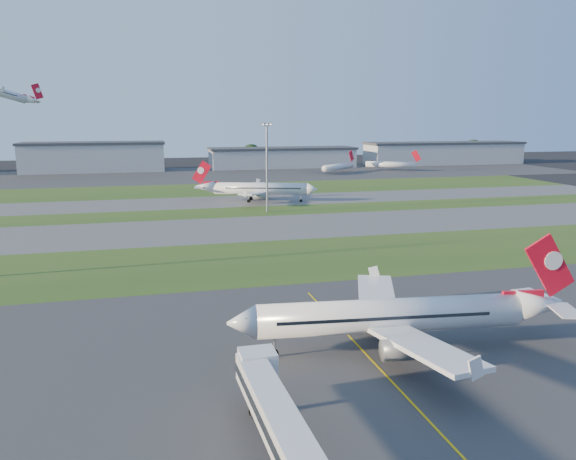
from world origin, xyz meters
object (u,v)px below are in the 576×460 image
object	(u,v)px
jet_bridge	(287,438)
light_mast_centre	(267,162)
airliner_taxiing	(259,189)
mini_jet_far	(391,164)
mini_jet_near	(338,167)
airliner_parked	(392,316)

from	to	relation	value
jet_bridge	light_mast_centre	size ratio (longest dim) A/B	1.04
airliner_taxiing	mini_jet_far	size ratio (longest dim) A/B	1.46
jet_bridge	mini_jet_near	bearing A→B (deg)	69.94
airliner_parked	jet_bridge	bearing A→B (deg)	-124.18
airliner_parked	mini_jet_near	world-z (taller)	airliner_parked
jet_bridge	airliner_taxiing	world-z (taller)	airliner_taxiing
airliner_parked	light_mast_centre	bearing A→B (deg)	92.35
airliner_parked	mini_jet_far	size ratio (longest dim) A/B	1.54
airliner_taxiing	light_mast_centre	bearing A→B (deg)	103.03
airliner_parked	mini_jet_near	distance (m)	219.59
jet_bridge	airliner_taxiing	xyz separation A→B (m)	(26.80, 144.84, 0.20)
airliner_taxiing	light_mast_centre	world-z (taller)	light_mast_centre
mini_jet_far	light_mast_centre	size ratio (longest dim) A/B	0.98
jet_bridge	mini_jet_far	world-z (taller)	mini_jet_far
jet_bridge	airliner_taxiing	bearing A→B (deg)	79.52
mini_jet_near	airliner_taxiing	bearing A→B (deg)	-163.75
light_mast_centre	airliner_taxiing	bearing A→B (deg)	84.74
airliner_parked	airliner_taxiing	bearing A→B (deg)	92.08
mini_jet_near	mini_jet_far	size ratio (longest dim) A/B	0.91
mini_jet_near	mini_jet_far	xyz separation A→B (m)	(31.45, 6.50, 0.00)
mini_jet_far	mini_jet_near	bearing A→B (deg)	-137.05
jet_bridge	airliner_taxiing	distance (m)	147.30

